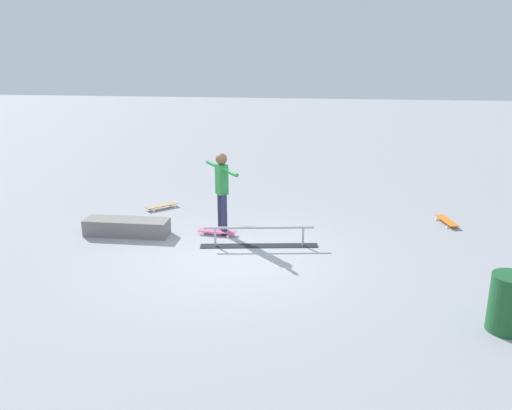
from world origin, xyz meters
The scene contains 8 objects.
ground_plane centered at (0.00, 0.00, 0.00)m, with size 60.00×60.00×0.00m, color #9E9EA3.
grind_rail centered at (-0.42, -0.61, 0.18)m, with size 2.33×0.57×0.41m.
skate_ledge centered at (2.38, -0.92, 0.17)m, with size 1.74×0.50×0.34m, color gray.
skater_main centered at (0.42, -1.23, 1.00)m, with size 0.87×1.16×1.71m.
skateboard_main centered at (0.53, -1.14, 0.07)m, with size 0.82×0.34×0.09m.
loose_skateboard_natural centered at (2.20, -2.77, 0.07)m, with size 0.72×0.69×0.09m.
loose_skateboard_orange centered at (-4.39, -2.45, 0.07)m, with size 0.38×0.82×0.09m.
trash_bin centered at (-4.20, 2.13, 0.41)m, with size 0.53×0.53×0.83m, color #1E592D.
Camera 1 is at (-1.55, 9.02, 3.82)m, focal length 37.01 mm.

